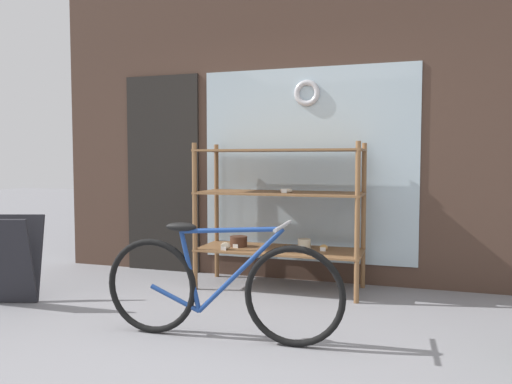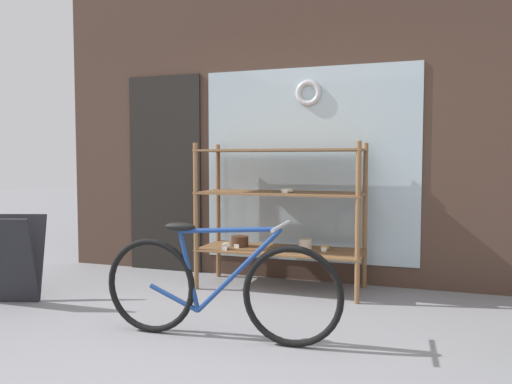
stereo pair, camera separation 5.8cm
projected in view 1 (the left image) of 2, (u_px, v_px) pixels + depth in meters
ground_plane at (189, 369)px, 2.86m from camera, size 30.00×30.00×0.00m
storefront_facade at (285, 105)px, 4.98m from camera, size 5.08×0.13×3.60m
display_case at (278, 204)px, 4.62m from camera, size 1.52×0.58×1.36m
bicycle at (219, 287)px, 3.32m from camera, size 1.66×0.46×0.79m
sandwich_board at (9, 259)px, 4.17m from camera, size 0.56×0.50×0.72m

